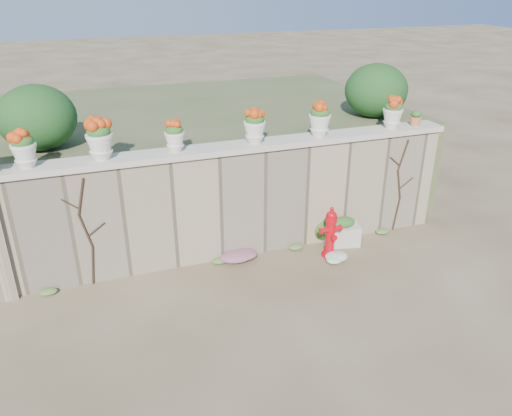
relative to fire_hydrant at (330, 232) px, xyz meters
name	(u,v)px	position (x,y,z in m)	size (l,w,h in m)	color
ground	(276,304)	(-1.49, -1.08, -0.50)	(80.00, 80.00, 0.00)	brown
stone_wall	(240,203)	(-1.49, 0.72, 0.50)	(8.00, 0.40, 2.00)	gray
wall_cap	(240,147)	(-1.49, 0.72, 1.55)	(8.10, 0.52, 0.10)	beige
raised_fill	(198,150)	(-1.49, 3.92, 0.50)	(9.00, 6.00, 2.00)	#384C23
back_shrub_left	(37,118)	(-4.69, 1.92, 2.05)	(1.30, 1.30, 1.10)	#143814
back_shrub_right	(376,90)	(1.91, 1.92, 2.05)	(1.30, 1.30, 1.10)	#143814
vine_left	(87,231)	(-4.16, 0.50, 0.50)	(0.60, 0.04, 1.91)	black
vine_right	(400,185)	(1.74, 0.50, 0.50)	(0.60, 0.04, 1.91)	black
fire_hydrant	(330,232)	(0.00, 0.00, 0.00)	(0.42, 0.30, 0.98)	#BD070F
planter_box	(341,232)	(0.42, 0.33, -0.24)	(0.74, 0.53, 0.56)	beige
green_shrub	(329,229)	(0.22, 0.47, -0.22)	(0.58, 0.53, 0.56)	#1E5119
magenta_clump	(237,255)	(-1.66, 0.40, -0.38)	(0.86, 0.57, 0.23)	#C02684
white_flowers	(335,258)	(-0.03, -0.27, -0.40)	(0.55, 0.44, 0.20)	white
urn_pot_0	(24,149)	(-4.85, 0.72, 1.90)	(0.38, 0.38, 0.59)	beige
urn_pot_1	(100,139)	(-3.76, 0.72, 1.93)	(0.42, 0.42, 0.65)	beige
urn_pot_2	(175,136)	(-2.59, 0.72, 1.86)	(0.33, 0.33, 0.52)	beige
urn_pot_3	(255,126)	(-1.21, 0.72, 1.90)	(0.38, 0.38, 0.60)	beige
urn_pot_4	(320,119)	(0.02, 0.72, 1.91)	(0.39, 0.39, 0.62)	beige
urn_pot_5	(393,113)	(1.55, 0.72, 1.90)	(0.38, 0.38, 0.59)	beige
terracotta_pot	(416,119)	(2.08, 0.72, 1.73)	(0.23, 0.23, 0.28)	#BF663A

